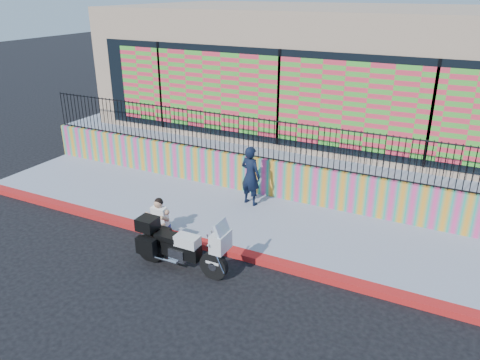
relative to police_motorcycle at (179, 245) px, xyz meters
The scene contains 10 objects.
ground 1.21m from the police_motorcycle, 81.99° to the left, with size 90.00×90.00×0.00m, color black.
red_curb 1.17m from the police_motorcycle, 81.99° to the left, with size 16.00×0.30×0.15m, color red.
sidewalk 2.74m from the police_motorcycle, 86.89° to the left, with size 16.00×3.00×0.15m, color #8890A3.
mural_wall 4.29m from the police_motorcycle, 88.05° to the left, with size 16.00×0.20×1.10m, color #E23B83.
metal_fence 4.47m from the police_motorcycle, 88.05° to the left, with size 15.80×0.04×1.20m, color black, non-canonical shape.
elevated_platform 9.39m from the police_motorcycle, 89.11° to the left, with size 16.00×10.00×1.25m, color #8890A3.
storefront_building 9.55m from the police_motorcycle, 89.09° to the left, with size 14.00×8.06×4.00m.
police_motorcycle is the anchor object (origin of this frame).
police_officer 3.52m from the police_motorcycle, 89.07° to the left, with size 0.62×0.41×1.70m, color black.
seated_man 1.47m from the police_motorcycle, 146.19° to the left, with size 0.54×0.71×1.06m.
Camera 1 is at (5.11, -8.43, 5.86)m, focal length 35.00 mm.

